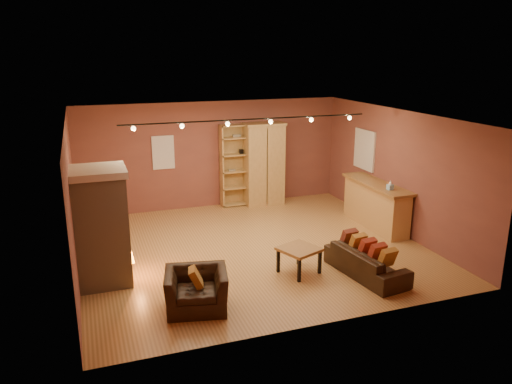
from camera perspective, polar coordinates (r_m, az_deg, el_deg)
name	(u,v)px	position (r m, az deg, el deg)	size (l,w,h in m)	color
floor	(253,248)	(10.69, -0.36, -6.43)	(7.00, 7.00, 0.00)	olive
ceiling	(253,116)	(9.97, -0.38, 8.62)	(7.00, 7.00, 0.00)	brown
back_wall	(213,155)	(13.28, -4.99, 4.27)	(7.00, 0.02, 2.80)	brown
left_wall	(72,201)	(9.72, -20.26, -1.01)	(0.02, 6.50, 2.80)	brown
right_wall	(398,171)	(11.83, 15.88, 2.27)	(0.02, 6.50, 2.80)	brown
fireplace	(102,227)	(9.25, -17.22, -3.79)	(1.01, 0.98, 2.12)	tan
back_window	(163,153)	(12.97, -10.56, 4.46)	(0.56, 0.04, 0.86)	silver
bookcase	(236,164)	(13.39, -2.26, 3.18)	(0.90, 0.35, 2.20)	tan
armoire	(264,164)	(13.46, 0.87, 3.26)	(1.09, 0.62, 2.22)	tan
bar_counter	(376,204)	(12.15, 13.51, -1.39)	(0.60, 2.24, 1.07)	tan
tissue_box	(390,186)	(11.49, 15.08, 0.71)	(0.14, 0.14, 0.23)	#8ABDDD
right_window	(365,150)	(12.90, 12.30, 4.75)	(0.05, 0.90, 1.00)	silver
loveseat	(366,257)	(9.56, 12.51, -7.26)	(0.75, 1.81, 0.74)	black
armchair	(196,283)	(8.24, -6.87, -10.34)	(1.11, 0.84, 0.87)	black
coffee_table	(299,252)	(9.44, 4.95, -6.79)	(0.86, 0.86, 0.50)	olive
track_rail	(249,121)	(10.17, -0.76, 8.12)	(5.20, 0.09, 0.13)	black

